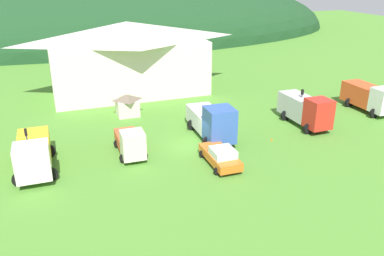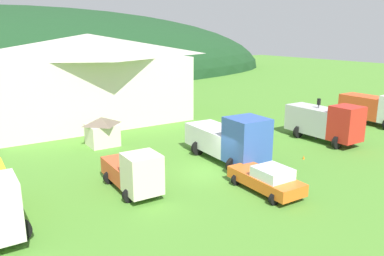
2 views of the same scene
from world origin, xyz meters
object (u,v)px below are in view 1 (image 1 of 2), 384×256
object	(u,v)px
light_truck_cream	(131,142)
traffic_light_east	(301,102)
crane_truck_red	(306,109)
service_pickup_orange	(221,156)
depot_building	(128,57)
heavy_rig_white	(370,96)
heavy_rig_striped	(33,153)
box_truck_blue	(212,121)
traffic_light_west	(28,146)
play_shed_cream	(127,104)
traffic_cone_near_pickup	(271,141)

from	to	relation	value
light_truck_cream	traffic_light_east	world-z (taller)	traffic_light_east
crane_truck_red	service_pickup_orange	distance (m)	13.02
depot_building	traffic_light_east	bearing A→B (deg)	-50.10
depot_building	heavy_rig_white	distance (m)	29.58
heavy_rig_striped	heavy_rig_white	size ratio (longest dim) A/B	1.13
box_truck_blue	service_pickup_orange	xyz separation A→B (m)	(-1.52, -5.37, -0.95)
light_truck_cream	box_truck_blue	bearing A→B (deg)	98.71
box_truck_blue	traffic_light_west	xyz separation A→B (m)	(-16.31, -1.22, 0.57)
heavy_rig_white	traffic_light_west	bearing A→B (deg)	-85.85
service_pickup_orange	depot_building	bearing A→B (deg)	-172.55
depot_building	box_truck_blue	world-z (taller)	depot_building
service_pickup_orange	play_shed_cream	bearing A→B (deg)	-161.17
depot_building	heavy_rig_white	world-z (taller)	depot_building
heavy_rig_striped	traffic_light_east	size ratio (longest dim) A/B	2.02
box_truck_blue	depot_building	bearing A→B (deg)	-164.53
heavy_rig_striped	depot_building	bearing A→B (deg)	148.84
light_truck_cream	crane_truck_red	xyz separation A→B (m)	(18.54, 0.78, 0.53)
box_truck_blue	traffic_cone_near_pickup	xyz separation A→B (m)	(5.11, -2.53, -1.77)
depot_building	traffic_light_west	distance (m)	22.79
heavy_rig_white	service_pickup_orange	world-z (taller)	heavy_rig_white
depot_building	traffic_cone_near_pickup	size ratio (longest dim) A/B	36.63
box_truck_blue	crane_truck_red	xyz separation A→B (m)	(10.40, -0.24, 0.04)
service_pickup_orange	traffic_light_east	distance (m)	13.36
crane_truck_red	light_truck_cream	bearing A→B (deg)	-87.66
box_truck_blue	heavy_rig_white	xyz separation A→B (m)	(20.01, 1.07, -0.02)
light_truck_cream	service_pickup_orange	xyz separation A→B (m)	(6.62, -4.35, -0.45)
traffic_light_east	traffic_light_west	bearing A→B (deg)	-176.14
depot_building	traffic_light_east	size ratio (longest dim) A/B	5.62
play_shed_cream	heavy_rig_white	distance (m)	27.55
crane_truck_red	traffic_light_west	size ratio (longest dim) A/B	1.79
traffic_cone_near_pickup	crane_truck_red	bearing A→B (deg)	23.46
depot_building	traffic_cone_near_pickup	world-z (taller)	depot_building
traffic_light_east	depot_building	bearing A→B (deg)	129.90
service_pickup_orange	light_truck_cream	bearing A→B (deg)	-122.29
crane_truck_red	service_pickup_orange	world-z (taller)	crane_truck_red
light_truck_cream	box_truck_blue	xyz separation A→B (m)	(8.14, 1.02, 0.49)
traffic_light_east	heavy_rig_striped	bearing A→B (deg)	-176.24
heavy_rig_white	traffic_cone_near_pickup	world-z (taller)	heavy_rig_white
play_shed_cream	heavy_rig_white	bearing A→B (deg)	-17.55
traffic_light_east	traffic_cone_near_pickup	size ratio (longest dim) A/B	6.52
heavy_rig_striped	traffic_cone_near_pickup	world-z (taller)	heavy_rig_striped
depot_building	traffic_cone_near_pickup	xyz separation A→B (m)	(9.25, -20.42, -4.73)
play_shed_cream	traffic_light_west	distance (m)	14.66
depot_building	play_shed_cream	world-z (taller)	depot_building
light_truck_cream	traffic_light_east	bearing A→B (deg)	96.51
crane_truck_red	heavy_rig_striped	bearing A→B (deg)	-88.06
light_truck_cream	traffic_light_east	size ratio (longest dim) A/B	1.46
box_truck_blue	light_truck_cream	bearing A→B (deg)	-80.43
traffic_light_east	traffic_cone_near_pickup	xyz separation A→B (m)	(-5.23, -3.10, -2.30)
heavy_rig_white	traffic_light_west	size ratio (longest dim) A/B	1.75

